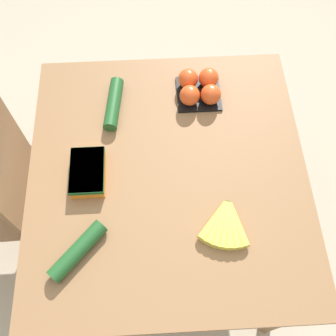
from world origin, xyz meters
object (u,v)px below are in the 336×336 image
Objects in this scene: banana_bunch at (225,224)px; tomato_pack at (199,88)px; cucumber_far at (114,104)px; cucumber_near at (78,251)px; carrot_bag at (88,172)px.

banana_bunch is 1.00× the size of tomato_pack.
tomato_pack is 0.32m from cucumber_far.
banana_bunch is 0.46m from cucumber_near.
tomato_pack is at bearing -35.69° from cucumber_near.
carrot_bag is at bearing 163.33° from cucumber_far.
cucumber_far is (0.28, -0.08, -0.00)m from carrot_bag.
banana_bunch is 0.86× the size of cucumber_near.
carrot_bag is 0.26m from cucumber_near.
banana_bunch is 0.52m from tomato_pack.
cucumber_near is 0.88× the size of cucumber_far.
tomato_pack reaches higher than carrot_bag.
banana_bunch is 0.96× the size of carrot_bag.
cucumber_far is (0.54, -0.10, 0.00)m from cucumber_near.
tomato_pack reaches higher than banana_bunch.
carrot_bag is (-0.32, 0.40, -0.01)m from tomato_pack.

